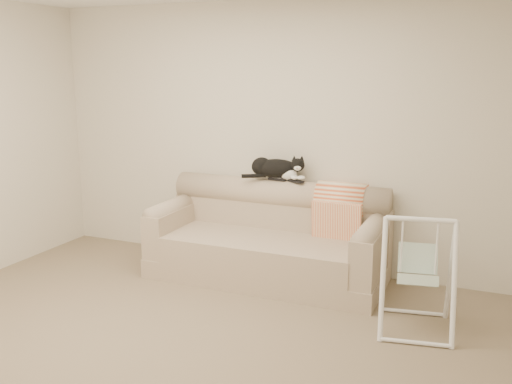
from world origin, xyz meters
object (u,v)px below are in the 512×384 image
remote_b (296,181)px  baby_swing (417,274)px  tuxedo_cat (276,168)px  sofa (269,241)px  remote_a (277,179)px

remote_b → baby_swing: size_ratio=0.20×
tuxedo_cat → remote_b: bearing=-8.7°
sofa → baby_swing: 1.58m
remote_a → tuxedo_cat: size_ratio=0.30×
sofa → remote_a: (-0.01, 0.23, 0.56)m
sofa → remote_a: size_ratio=11.96×
remote_a → baby_swing: 1.75m
remote_a → baby_swing: bearing=-30.3°
remote_b → tuxedo_cat: tuxedo_cat is taller
remote_b → baby_swing: (1.26, -0.83, -0.46)m
sofa → remote_b: remote_b is taller
remote_a → remote_b: 0.20m
remote_a → tuxedo_cat: 0.10m
remote_a → baby_swing: size_ratio=0.21×
remote_a → remote_b: (0.20, -0.03, -0.00)m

